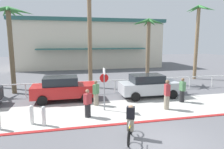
# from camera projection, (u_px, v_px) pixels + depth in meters

# --- Properties ---
(ground_plane) EXTENTS (80.00, 80.00, 0.00)m
(ground_plane) POSITION_uv_depth(u_px,v_px,m) (111.00, 88.00, 18.07)
(ground_plane) COLOR #5B5B60
(sidewalk_strip) EXTENTS (44.00, 4.00, 0.02)m
(sidewalk_strip) POSITION_uv_depth(u_px,v_px,m) (131.00, 109.00, 12.49)
(sidewalk_strip) COLOR beige
(sidewalk_strip) RESTS_ON ground
(curb_paint) EXTENTS (44.00, 0.24, 0.03)m
(curb_paint) POSITION_uv_depth(u_px,v_px,m) (143.00, 122.00, 10.56)
(curb_paint) COLOR maroon
(curb_paint) RESTS_ON ground
(building_backdrop) EXTENTS (22.29, 11.23, 7.29)m
(building_backdrop) POSITION_uv_depth(u_px,v_px,m) (88.00, 43.00, 33.72)
(building_backdrop) COLOR beige
(building_backdrop) RESTS_ON ground
(rail_fence) EXTENTS (27.17, 0.08, 1.04)m
(rail_fence) POSITION_uv_depth(u_px,v_px,m) (115.00, 82.00, 16.49)
(rail_fence) COLOR white
(rail_fence) RESTS_ON ground
(stop_sign_bike_lane) EXTENTS (0.52, 0.56, 2.56)m
(stop_sign_bike_lane) POSITION_uv_depth(u_px,v_px,m) (104.00, 83.00, 12.07)
(stop_sign_bike_lane) COLOR gray
(stop_sign_bike_lane) RESTS_ON ground
(bollard_1) EXTENTS (0.20, 0.20, 1.00)m
(bollard_1) POSITION_uv_depth(u_px,v_px,m) (44.00, 116.00, 10.04)
(bollard_1) COLOR white
(bollard_1) RESTS_ON ground
(bollard_2) EXTENTS (0.20, 0.20, 1.00)m
(bollard_2) POSITION_uv_depth(u_px,v_px,m) (32.00, 114.00, 10.21)
(bollard_2) COLOR white
(bollard_2) RESTS_ON ground
(palm_tree_2) EXTENTS (3.63, 3.05, 6.69)m
(palm_tree_2) POSITION_uv_depth(u_px,v_px,m) (9.00, 26.00, 15.51)
(palm_tree_2) COLOR brown
(palm_tree_2) RESTS_ON ground
(palm_tree_3) EXTENTS (3.64, 3.41, 9.71)m
(palm_tree_3) POSITION_uv_depth(u_px,v_px,m) (90.00, 2.00, 17.24)
(palm_tree_3) COLOR #846B4C
(palm_tree_3) RESTS_ON ground
(palm_tree_4) EXTENTS (3.27, 2.73, 6.21)m
(palm_tree_4) POSITION_uv_depth(u_px,v_px,m) (148.00, 34.00, 19.38)
(palm_tree_4) COLOR #756047
(palm_tree_4) RESTS_ON ground
(palm_tree_5) EXTENTS (2.85, 3.40, 7.82)m
(palm_tree_5) POSITION_uv_depth(u_px,v_px,m) (198.00, 25.00, 21.52)
(palm_tree_5) COLOR #846B4C
(palm_tree_5) RESTS_ON ground
(car_red_1) EXTENTS (4.40, 2.02, 1.69)m
(car_red_1) POSITION_uv_depth(u_px,v_px,m) (64.00, 88.00, 14.24)
(car_red_1) COLOR red
(car_red_1) RESTS_ON ground
(car_silver_2) EXTENTS (4.40, 2.02, 1.69)m
(car_silver_2) POSITION_uv_depth(u_px,v_px,m) (149.00, 85.00, 15.14)
(car_silver_2) COLOR #B2B7BC
(car_silver_2) RESTS_ON ground
(cyclist_yellow_0) EXTENTS (0.78, 1.69, 1.50)m
(cyclist_yellow_0) POSITION_uv_depth(u_px,v_px,m) (130.00, 123.00, 8.71)
(cyclist_yellow_0) COLOR black
(cyclist_yellow_0) RESTS_ON ground
(pedestrian_0) EXTENTS (0.32, 0.40, 1.68)m
(pedestrian_0) POSITION_uv_depth(u_px,v_px,m) (182.00, 91.00, 13.85)
(pedestrian_0) COLOR #232326
(pedestrian_0) RESTS_ON ground
(pedestrian_1) EXTENTS (0.48, 0.45, 1.57)m
(pedestrian_1) POSITION_uv_depth(u_px,v_px,m) (88.00, 105.00, 11.12)
(pedestrian_1) COLOR #232326
(pedestrian_1) RESTS_ON ground
(pedestrian_2) EXTENTS (0.45, 0.47, 1.63)m
(pedestrian_2) POSITION_uv_depth(u_px,v_px,m) (96.00, 94.00, 13.17)
(pedestrian_2) COLOR gray
(pedestrian_2) RESTS_ON ground
(pedestrian_3) EXTENTS (0.37, 0.44, 1.84)m
(pedestrian_3) POSITION_uv_depth(u_px,v_px,m) (167.00, 96.00, 12.36)
(pedestrian_3) COLOR gray
(pedestrian_3) RESTS_ON ground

